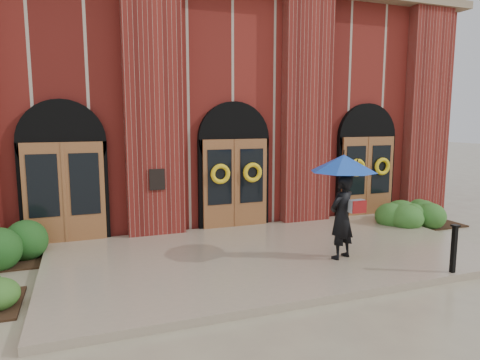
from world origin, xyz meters
name	(u,v)px	position (x,y,z in m)	size (l,w,h in m)	color
ground	(275,260)	(0.00, 0.00, 0.00)	(90.00, 90.00, 0.00)	gray
landing	(272,255)	(0.00, 0.15, 0.07)	(10.00, 5.30, 0.15)	gray
church_building	(185,112)	(0.00, 8.78, 3.50)	(16.20, 12.53, 7.00)	maroon
man_with_umbrella	(343,186)	(1.22, -0.80, 1.76)	(1.86, 1.86, 2.30)	black
metal_post	(454,248)	(2.83, -2.35, 0.66)	(0.14, 0.14, 0.98)	black
hedge_wall_right	(413,215)	(5.20, 1.36, 0.36)	(2.80, 1.12, 0.72)	#2C5C20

